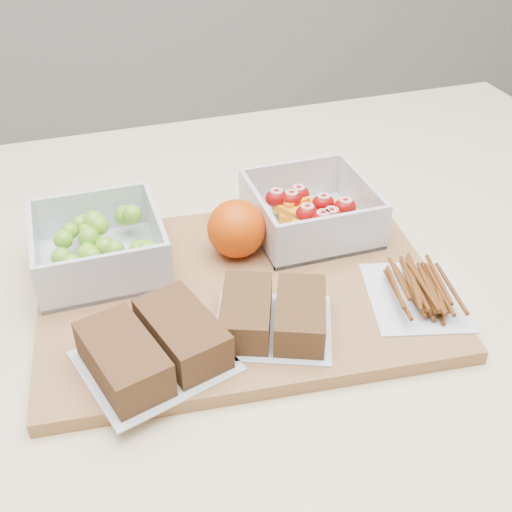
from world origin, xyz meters
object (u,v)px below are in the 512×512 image
object	(u,v)px
fruit_container	(310,213)
orange	(236,229)
grape_container	(101,245)
pretzel_bag	(417,288)
sandwich_bag_left	(154,347)
sandwich_bag_center	(273,314)
cutting_board	(240,290)

from	to	relation	value
fruit_container	orange	bearing A→B (deg)	-168.05
fruit_container	orange	world-z (taller)	orange
grape_container	pretzel_bag	bearing A→B (deg)	-27.99
sandwich_bag_left	orange	bearing A→B (deg)	49.76
orange	sandwich_bag_center	bearing A→B (deg)	-91.08
cutting_board	pretzel_bag	distance (m)	0.19
grape_container	fruit_container	world-z (taller)	same
fruit_container	sandwich_bag_left	world-z (taller)	fruit_container
fruit_container	orange	xyz separation A→B (m)	(-0.10, -0.02, 0.01)
cutting_board	pretzel_bag	world-z (taller)	pretzel_bag
pretzel_bag	fruit_container	bearing A→B (deg)	110.15
pretzel_bag	grape_container	bearing A→B (deg)	152.01
grape_container	sandwich_bag_center	size ratio (longest dim) A/B	0.95
grape_container	sandwich_bag_left	xyz separation A→B (m)	(0.03, -0.17, -0.01)
grape_container	cutting_board	bearing A→B (deg)	-31.82
cutting_board	sandwich_bag_left	distance (m)	0.14
grape_container	sandwich_bag_left	bearing A→B (deg)	-81.17
cutting_board	orange	bearing A→B (deg)	82.57
sandwich_bag_left	sandwich_bag_center	bearing A→B (deg)	5.21
grape_container	sandwich_bag_left	distance (m)	0.17
grape_container	sandwich_bag_center	xyz separation A→B (m)	(0.15, -0.16, -0.01)
sandwich_bag_center	pretzel_bag	world-z (taller)	sandwich_bag_center
pretzel_bag	orange	bearing A→B (deg)	139.01
orange	cutting_board	bearing A→B (deg)	-103.31
fruit_container	sandwich_bag_left	bearing A→B (deg)	-143.16
sandwich_bag_center	fruit_container	bearing A→B (deg)	56.84
sandwich_bag_center	pretzel_bag	xyz separation A→B (m)	(0.16, -0.00, -0.00)
fruit_container	sandwich_bag_left	distance (m)	0.27
orange	sandwich_bag_left	size ratio (longest dim) A/B	0.42
cutting_board	orange	distance (m)	0.07
sandwich_bag_center	cutting_board	bearing A→B (deg)	98.25
grape_container	pretzel_bag	world-z (taller)	grape_container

